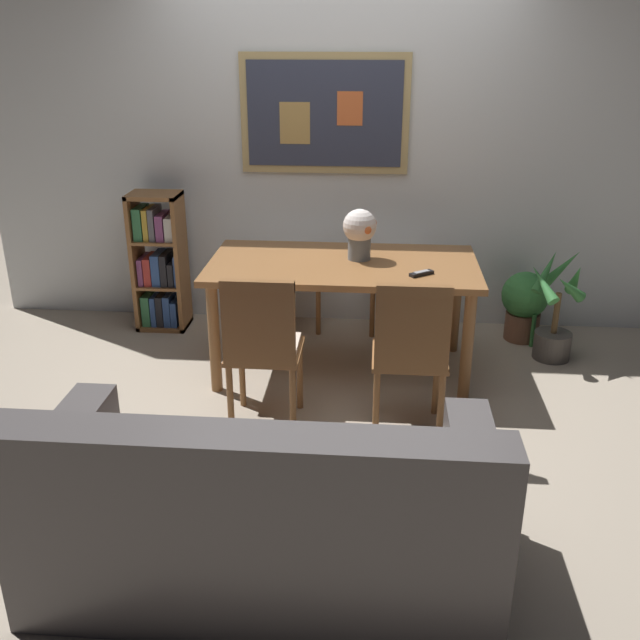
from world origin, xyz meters
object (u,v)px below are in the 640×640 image
dining_chair_near_right (411,346)px  potted_ivy (525,303)px  leather_couch (262,516)px  dining_chair_far_right (397,256)px  bookshelf (160,265)px  dining_chair_near_left (262,341)px  dining_chair_far_left (298,253)px  flower_vase (360,231)px  tv_remote (422,273)px  dining_table (343,276)px  potted_palm (555,316)px

dining_chair_near_right → potted_ivy: bearing=58.1°
leather_couch → dining_chair_far_right: bearing=78.4°
bookshelf → dining_chair_near_left: bearing=-55.1°
dining_chair_far_left → flower_vase: bearing=-57.3°
dining_chair_near_right → bookshelf: bearing=141.5°
tv_remote → bookshelf: bearing=155.7°
dining_chair_near_right → dining_chair_far_right: 1.59m
dining_table → dining_chair_near_right: (0.40, -0.79, -0.11)m
dining_chair_near_right → dining_table: bearing=116.9°
dining_chair_near_right → potted_palm: bearing=47.2°
dining_table → tv_remote: size_ratio=11.00×
dining_chair_far_right → flower_vase: size_ratio=2.86×
bookshelf → potted_ivy: 2.64m
dining_table → dining_chair_near_left: 0.88m
potted_ivy → bookshelf: bearing=179.6°
leather_couch → tv_remote: bearing=68.7°
bookshelf → tv_remote: size_ratio=6.66×
bookshelf → flower_vase: (1.46, -0.54, 0.44)m
dining_chair_far_left → dining_chair_near_left: 1.60m
dining_chair_far_right → leather_couch: 2.82m
flower_vase → potted_ivy: bearing=24.1°
leather_couch → potted_ivy: bearing=60.1°
dining_table → flower_vase: bearing=38.7°
potted_ivy → dining_chair_far_left: bearing=172.7°
dining_chair_near_left → flower_vase: 1.06m
potted_ivy → potted_palm: bearing=-65.5°
dining_chair_far_left → bookshelf: bookshelf is taller
dining_chair_near_right → bookshelf: size_ratio=0.90×
tv_remote → dining_chair_far_left: bearing=129.6°
dining_chair_far_left → potted_ivy: dining_chair_far_left is taller
dining_chair_far_left → tv_remote: (0.85, -1.02, 0.21)m
dining_chair_far_right → bookshelf: bookshelf is taller
bookshelf → potted_ivy: (2.63, -0.02, -0.20)m
dining_chair_far_left → tv_remote: bearing=-50.4°
dining_chair_far_left → leather_couch: (0.17, -2.77, -0.23)m
leather_couch → flower_vase: flower_vase is taller
dining_chair_near_right → potted_palm: size_ratio=1.21×
leather_couch → potted_palm: leather_couch is taller
dining_table → bookshelf: 1.51m
potted_ivy → tv_remote: (-0.79, -0.81, 0.47)m
dining_chair_near_left → tv_remote: (0.86, 0.57, 0.21)m
potted_palm → tv_remote: tv_remote is taller
dining_table → dining_chair_far_right: size_ratio=1.83×
leather_couch → flower_vase: size_ratio=5.67×
flower_vase → tv_remote: bearing=-37.6°
dining_chair_near_right → tv_remote: (0.07, 0.58, 0.21)m
tv_remote → potted_ivy: bearing=45.8°
dining_chair_near_right → potted_ivy: (0.86, 1.39, -0.26)m
dining_chair_far_left → dining_chair_far_right: same height
bookshelf → dining_chair_far_left: bearing=10.9°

